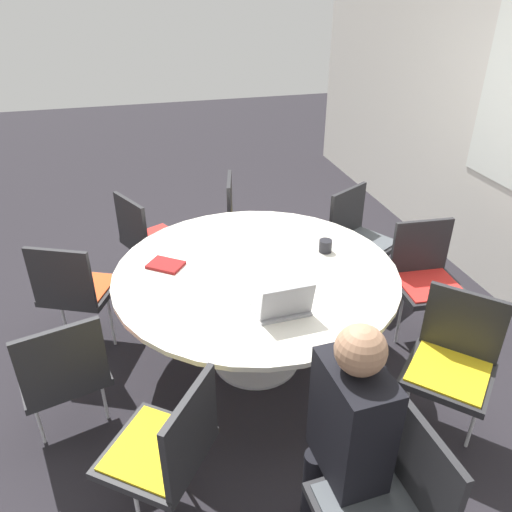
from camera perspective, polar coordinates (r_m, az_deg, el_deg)
The scene contains 15 objects.
ground_plane at distance 3.52m, azimuth 0.00°, elevation -11.77°, with size 16.00×16.00×0.00m, color black.
conference_table at distance 3.13m, azimuth 0.00°, elevation -3.04°, with size 1.76×1.76×0.73m.
chair_0 at distance 2.25m, azimuth 15.02°, elevation -25.55°, with size 0.46×0.44×0.87m.
chair_1 at distance 2.95m, azimuth 21.63°, elevation -10.73°, with size 0.61×0.61×0.87m.
chair_2 at distance 3.63m, azimuth 18.86°, elevation -1.93°, with size 0.45×0.47×0.87m.
chair_3 at distance 4.05m, azimuth 11.64°, elevation 2.50°, with size 0.58×0.59×0.87m.
chair_4 at distance 4.25m, azimuth -1.25°, elevation 4.48°, with size 0.53×0.51×0.87m.
chair_5 at distance 4.02m, azimuth -12.23°, elevation 2.27°, with size 0.58×0.57×0.87m.
chair_6 at distance 3.52m, azimuth -20.02°, elevation -3.28°, with size 0.56×0.57×0.87m.
chair_7 at distance 2.86m, azimuth -21.20°, elevation -11.98°, with size 0.52×0.53×0.87m.
chair_8 at distance 2.38m, azimuth -10.07°, elevation -20.56°, with size 0.60×0.60×0.87m.
person_0 at distance 2.19m, azimuth 10.37°, elevation -18.68°, with size 0.37×0.27×1.22m.
laptop at distance 2.67m, azimuth 3.19°, elevation -5.74°, with size 0.24×0.30×0.21m.
spiral_notebook at distance 3.17m, azimuth -10.28°, elevation -1.01°, with size 0.25×0.26×0.02m.
coffee_cup at distance 3.30m, azimuth 7.94°, elevation 1.15°, with size 0.09×0.09×0.08m.
Camera 1 is at (2.54, -0.68, 2.33)m, focal length 35.00 mm.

